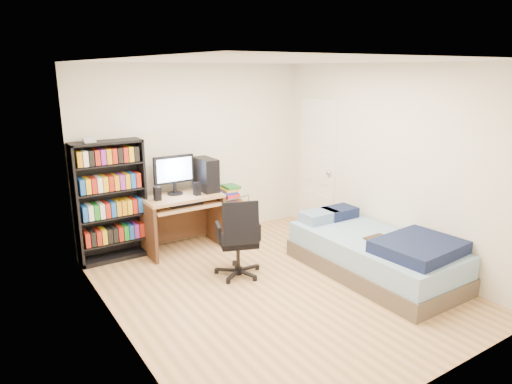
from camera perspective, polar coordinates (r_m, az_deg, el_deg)
room at (r=4.91m, az=2.74°, el=1.30°), size 3.58×4.08×2.58m
media_shelf at (r=6.11m, az=-17.73°, el=-0.98°), size 0.88×0.29×1.63m
computer_desk at (r=6.32m, az=-8.55°, el=-0.80°), size 1.04×0.60×1.31m
office_chair at (r=5.50m, az=-2.18°, el=-7.48°), size 0.74×0.74×0.97m
wire_cart at (r=6.69m, az=-3.34°, el=-1.46°), size 0.54×0.43×0.79m
bed at (r=5.74m, az=14.72°, el=-7.48°), size 1.05×2.11×0.60m
door at (r=7.04m, az=7.69°, el=3.34°), size 0.12×0.80×2.00m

